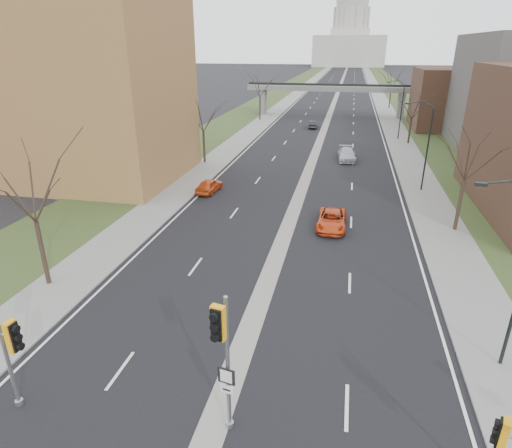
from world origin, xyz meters
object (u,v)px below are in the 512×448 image
(signal_pole_median, at_px, (223,346))
(car_right_mid, at_px, (347,154))
(car_left_far, at_px, (313,124))
(car_left_near, at_px, (209,186))
(car_right_near, at_px, (332,220))

(signal_pole_median, height_order, car_right_mid, signal_pole_median)
(car_right_mid, bearing_deg, car_left_far, 101.81)
(car_left_near, bearing_deg, car_right_mid, -123.65)
(car_left_near, height_order, car_right_near, car_left_near)
(car_left_near, relative_size, car_left_far, 1.03)
(signal_pole_median, xyz_separation_m, car_left_near, (-9.46, 27.38, -3.38))
(signal_pole_median, bearing_deg, car_right_mid, 96.14)
(car_right_near, distance_m, car_right_mid, 22.62)
(car_left_far, relative_size, car_right_near, 0.79)
(car_left_far, bearing_deg, car_left_near, 78.72)
(signal_pole_median, relative_size, car_left_far, 1.52)
(car_right_near, relative_size, car_right_mid, 0.94)
(car_left_near, bearing_deg, car_left_far, -94.55)
(car_right_mid, bearing_deg, car_left_near, -133.20)
(car_right_near, bearing_deg, car_right_mid, 88.41)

